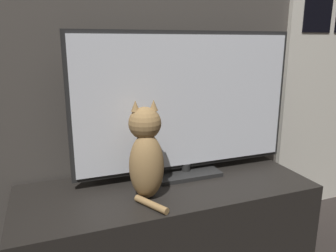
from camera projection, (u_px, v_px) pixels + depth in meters
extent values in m
cube|color=black|center=(167.00, 226.00, 1.55)|extent=(1.33, 0.52, 0.41)
cube|color=black|center=(186.00, 172.00, 1.63)|extent=(0.32, 0.19, 0.02)
cylinder|color=black|center=(186.00, 167.00, 1.62)|extent=(0.04, 0.04, 0.04)
cube|color=black|center=(186.00, 102.00, 1.55)|extent=(1.09, 0.02, 0.65)
cube|color=white|center=(187.00, 102.00, 1.54)|extent=(1.06, 0.01, 0.62)
ellipsoid|color=#997547|center=(147.00, 166.00, 1.36)|extent=(0.16, 0.15, 0.28)
ellipsoid|color=black|center=(145.00, 165.00, 1.40)|extent=(0.08, 0.05, 0.15)
sphere|color=#997547|center=(145.00, 123.00, 1.34)|extent=(0.15, 0.15, 0.14)
cone|color=#997547|center=(135.00, 106.00, 1.31)|extent=(0.04, 0.04, 0.04)
cone|color=#997547|center=(154.00, 105.00, 1.33)|extent=(0.04, 0.04, 0.04)
cylinder|color=#997547|center=(151.00, 204.00, 1.30)|extent=(0.10, 0.16, 0.03)
cube|color=black|center=(318.00, 12.00, 1.87)|extent=(0.20, 0.01, 0.22)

